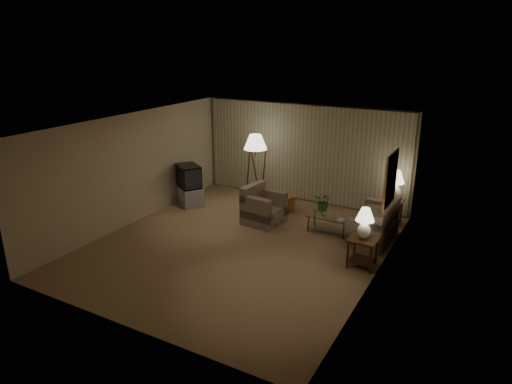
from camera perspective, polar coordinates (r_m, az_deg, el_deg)
ground at (r=10.25m, az=-1.96°, el=-6.55°), size 7.00×7.00×0.00m
room_shell at (r=10.90m, az=2.12°, el=4.78°), size 6.04×7.02×2.72m
sofa at (r=10.67m, az=14.43°, el=-4.03°), size 1.64×0.90×0.71m
armchair at (r=11.24m, az=0.98°, el=-2.10°), size 1.07×1.04×0.75m
side_table_near at (r=9.41m, az=13.19°, el=-6.68°), size 0.56×0.56×0.60m
side_table_far at (r=11.74m, az=16.70°, el=-1.90°), size 0.47×0.40×0.60m
table_lamp_near at (r=9.19m, az=13.45°, el=-3.50°), size 0.37×0.37×0.64m
table_lamp_far at (r=11.54m, az=17.00°, el=1.12°), size 0.44×0.44×0.75m
coffee_table at (r=10.88m, az=9.10°, el=-3.66°), size 1.01×0.55×0.41m
tv_cabinet at (r=12.68m, az=-8.29°, el=-0.44°), size 1.37×1.35×0.50m
crt_tv at (r=12.51m, az=-8.41°, el=1.97°), size 1.19×1.18×0.61m
floor_lamp at (r=12.41m, az=-0.07°, el=3.02°), size 0.63×0.63×1.93m
ottoman at (r=12.17m, az=3.37°, el=-1.30°), size 0.79×0.79×0.42m
vase at (r=10.84m, az=8.41°, el=-2.42°), size 0.20×0.20×0.17m
flowers at (r=10.73m, az=8.49°, el=-0.84°), size 0.48×0.43×0.46m
book at (r=10.66m, az=10.21°, el=-3.34°), size 0.15×0.21×0.02m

